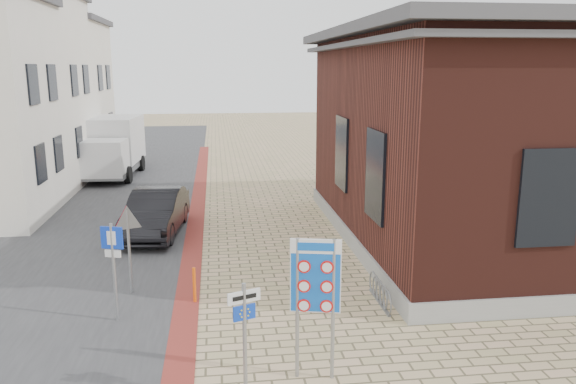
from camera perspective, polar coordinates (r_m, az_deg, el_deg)
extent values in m
plane|color=tan|center=(11.62, -0.62, -16.22)|extent=(120.00, 120.00, 0.00)
cube|color=#38383A|center=(26.09, -16.72, -0.31)|extent=(7.00, 60.00, 0.02)
cube|color=maroon|center=(20.89, -9.35, -3.08)|extent=(0.60, 40.00, 0.02)
cube|color=gray|center=(20.62, 22.58, -3.43)|extent=(12.15, 12.15, 0.50)
cube|color=#411A15|center=(20.03, 23.36, 5.55)|extent=(12.00, 12.00, 6.00)
cube|color=#454449|center=(19.94, 24.17, 14.56)|extent=(13.00, 13.00, 0.30)
cube|color=#454449|center=(19.93, 24.07, 13.41)|extent=(12.70, 12.70, 0.15)
cube|color=black|center=(14.98, 8.92, 1.67)|extent=(0.12, 1.60, 2.40)
cube|color=black|center=(18.80, 5.53, 3.97)|extent=(0.12, 1.60, 2.40)
cube|color=black|center=(13.51, 24.97, -0.56)|extent=(1.40, 0.12, 2.20)
cube|color=black|center=(22.10, -23.85, 2.67)|extent=(0.10, 1.10, 1.40)
cube|color=black|center=(24.39, -22.30, 3.64)|extent=(0.10, 1.10, 1.40)
cube|color=black|center=(21.85, -24.51, 9.92)|extent=(0.10, 1.10, 1.40)
cube|color=black|center=(24.15, -22.86, 10.21)|extent=(0.10, 1.10, 1.40)
cube|color=white|center=(29.80, -26.95, 8.95)|extent=(7.00, 6.00, 8.80)
cube|color=black|center=(27.85, -20.46, 4.80)|extent=(0.10, 1.10, 1.40)
cube|color=black|center=(30.17, -19.46, 5.42)|extent=(0.10, 1.10, 1.40)
cube|color=black|center=(27.65, -20.91, 10.55)|extent=(0.10, 1.10, 1.40)
cube|color=black|center=(29.99, -19.85, 10.73)|extent=(0.10, 1.10, 1.40)
cube|color=white|center=(35.53, -23.71, 8.98)|extent=(7.00, 6.00, 8.00)
cube|color=#454449|center=(35.59, -24.32, 15.64)|extent=(7.40, 6.40, 0.30)
cube|color=black|center=(33.68, -18.22, 6.19)|extent=(0.10, 1.10, 1.40)
cube|color=black|center=(36.03, -17.53, 6.61)|extent=(0.10, 1.10, 1.40)
cube|color=black|center=(33.51, -18.55, 10.94)|extent=(0.10, 1.10, 1.40)
cube|color=black|center=(35.87, -17.83, 11.06)|extent=(0.10, 1.10, 1.40)
torus|color=slate|center=(13.43, 10.06, -10.96)|extent=(0.04, 0.60, 0.60)
torus|color=slate|center=(13.69, 9.68, -10.47)|extent=(0.04, 0.60, 0.60)
torus|color=slate|center=(13.95, 9.32, -9.99)|extent=(0.04, 0.60, 0.60)
torus|color=slate|center=(14.22, 8.97, -9.54)|extent=(0.04, 0.60, 0.60)
torus|color=slate|center=(14.49, 8.64, -9.10)|extent=(0.04, 0.60, 0.60)
cube|color=slate|center=(14.06, 9.28, -10.97)|extent=(0.08, 1.60, 0.04)
imported|color=black|center=(19.63, -13.28, -2.03)|extent=(2.08, 4.73, 1.51)
cube|color=slate|center=(30.45, -17.33, 2.34)|extent=(2.59, 5.87, 0.27)
cube|color=silver|center=(28.38, -18.37, 3.30)|extent=(2.34, 1.94, 1.70)
cube|color=black|center=(27.57, -18.83, 3.69)|extent=(2.02, 0.21, 0.85)
cube|color=silver|center=(31.17, -17.10, 5.16)|extent=(2.58, 3.97, 2.34)
cylinder|color=black|center=(29.13, -20.22, 1.59)|extent=(0.32, 0.87, 0.85)
cylinder|color=black|center=(28.57, -15.93, 1.68)|extent=(0.32, 0.87, 0.85)
cylinder|color=black|center=(32.35, -18.57, 2.74)|extent=(0.32, 0.87, 0.85)
cylinder|color=black|center=(31.86, -14.68, 2.84)|extent=(0.32, 0.87, 0.85)
cylinder|color=gray|center=(10.33, 0.95, -11.82)|extent=(0.07, 0.07, 2.67)
cylinder|color=gray|center=(10.31, 4.60, -11.90)|extent=(0.07, 0.07, 2.67)
cube|color=white|center=(10.06, 2.82, -8.52)|extent=(0.90, 0.24, 1.37)
cube|color=blue|center=(10.06, 2.82, -8.52)|extent=(0.87, 0.23, 1.33)
cube|color=white|center=(9.88, 2.85, -5.54)|extent=(0.87, 0.24, 0.26)
cylinder|color=gray|center=(9.77, -4.41, -15.08)|extent=(0.07, 0.07, 2.14)
cube|color=white|center=(9.41, -4.49, -10.56)|extent=(0.55, 0.24, 0.20)
cube|color=#0F38B7|center=(9.52, -4.46, -12.11)|extent=(0.38, 0.17, 0.26)
cylinder|color=gray|center=(13.12, -17.23, -7.88)|extent=(0.07, 0.07, 2.28)
cube|color=blue|center=(12.86, -17.47, -4.45)|extent=(0.49, 0.18, 0.50)
cube|color=white|center=(12.97, -17.36, -5.99)|extent=(0.36, 0.14, 0.16)
cylinder|color=gray|center=(14.61, -15.81, -5.89)|extent=(0.07, 0.07, 2.17)
cylinder|color=#EE570C|center=(13.92, -9.49, -9.32)|extent=(0.10, 0.10, 0.89)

